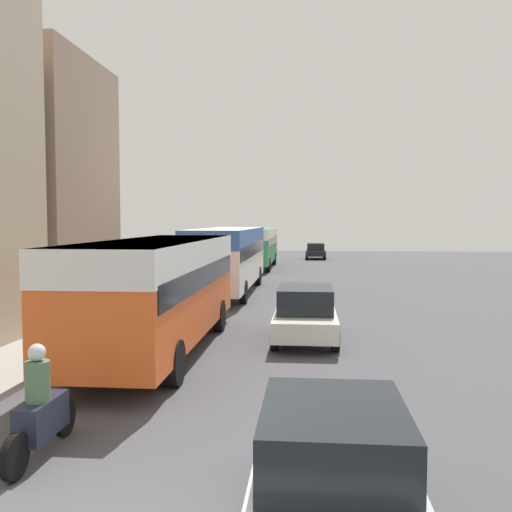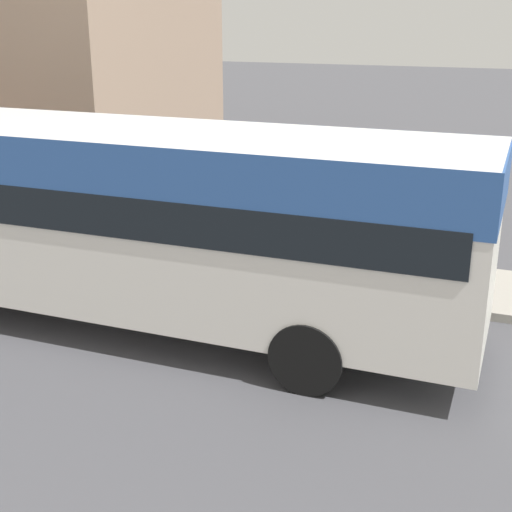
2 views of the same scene
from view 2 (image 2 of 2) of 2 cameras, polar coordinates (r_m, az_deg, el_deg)
name	(u,v)px [view 2 (image 2 of 2)]	position (r m, az deg, el deg)	size (l,w,h in m)	color
building_far_terrace	(62,9)	(20.83, -15.24, 18.54)	(6.99, 6.26, 9.64)	gray
bus_following	(115,198)	(11.23, -11.25, 4.54)	(2.56, 11.34, 3.13)	silver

